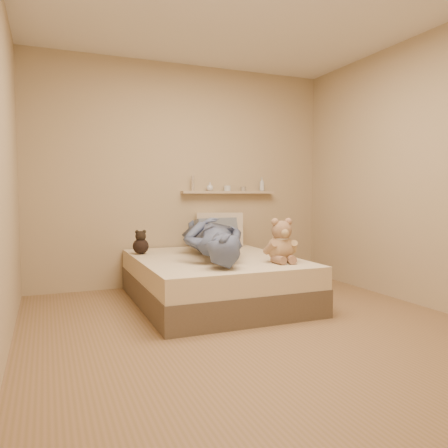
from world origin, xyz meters
name	(u,v)px	position (x,y,z in m)	size (l,w,h in m)	color
room	(255,166)	(0.00, 0.00, 1.30)	(3.80, 3.80, 3.80)	#866245
bed	(213,279)	(0.00, 0.93, 0.22)	(1.50, 1.90, 0.45)	brown
game_console	(227,248)	(-0.08, 0.37, 0.61)	(0.19, 0.09, 0.06)	silver
teddy_bear	(281,244)	(0.46, 0.39, 0.62)	(0.34, 0.33, 0.41)	tan
dark_plush	(141,244)	(-0.63, 1.42, 0.56)	(0.17, 0.17, 0.26)	black
pillow_cream	(220,230)	(0.40, 1.76, 0.65)	(0.55, 0.16, 0.40)	#C2AF99
pillow_grey	(217,233)	(0.31, 1.62, 0.62)	(0.50, 0.14, 0.34)	slate
person	(212,237)	(-0.01, 0.93, 0.65)	(0.61, 1.67, 0.40)	#46536F
wall_shelf	(229,192)	(0.55, 1.84, 1.10)	(1.20, 0.12, 0.03)	tan
shelf_bottles	(232,186)	(0.59, 1.84, 1.17)	(0.98, 0.11, 0.18)	white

